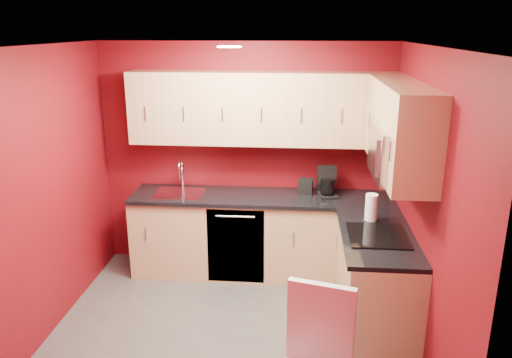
# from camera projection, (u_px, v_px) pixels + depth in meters

# --- Properties ---
(floor) EXTENTS (3.20, 3.20, 0.00)m
(floor) POSITION_uv_depth(u_px,v_px,m) (229.00, 333.00, 4.48)
(floor) COLOR #4D4B48
(floor) RESTS_ON ground
(ceiling) EXTENTS (3.20, 3.20, 0.00)m
(ceiling) POSITION_uv_depth(u_px,v_px,m) (224.00, 46.00, 3.75)
(ceiling) COLOR white
(ceiling) RESTS_ON wall_back
(wall_back) EXTENTS (3.20, 0.00, 3.20)m
(wall_back) POSITION_uv_depth(u_px,v_px,m) (246.00, 157.00, 5.54)
(wall_back) COLOR #620913
(wall_back) RESTS_ON floor
(wall_front) EXTENTS (3.20, 0.00, 3.20)m
(wall_front) POSITION_uv_depth(u_px,v_px,m) (187.00, 296.00, 2.69)
(wall_front) COLOR #620913
(wall_front) RESTS_ON floor
(wall_left) EXTENTS (0.00, 3.00, 3.00)m
(wall_left) POSITION_uv_depth(u_px,v_px,m) (41.00, 197.00, 4.25)
(wall_left) COLOR #620913
(wall_left) RESTS_ON floor
(wall_right) EXTENTS (0.00, 3.00, 3.00)m
(wall_right) POSITION_uv_depth(u_px,v_px,m) (425.00, 208.00, 3.98)
(wall_right) COLOR #620913
(wall_right) RESTS_ON floor
(base_cabinets_back) EXTENTS (2.80, 0.60, 0.87)m
(base_cabinets_back) POSITION_uv_depth(u_px,v_px,m) (262.00, 236.00, 5.48)
(base_cabinets_back) COLOR tan
(base_cabinets_back) RESTS_ON floor
(base_cabinets_right) EXTENTS (0.60, 1.30, 0.87)m
(base_cabinets_right) POSITION_uv_depth(u_px,v_px,m) (375.00, 283.00, 4.49)
(base_cabinets_right) COLOR tan
(base_cabinets_right) RESTS_ON floor
(countertop_back) EXTENTS (2.80, 0.63, 0.04)m
(countertop_back) POSITION_uv_depth(u_px,v_px,m) (262.00, 197.00, 5.33)
(countertop_back) COLOR black
(countertop_back) RESTS_ON base_cabinets_back
(countertop_right) EXTENTS (0.63, 1.27, 0.04)m
(countertop_right) POSITION_uv_depth(u_px,v_px,m) (377.00, 237.00, 4.34)
(countertop_right) COLOR black
(countertop_right) RESTS_ON base_cabinets_right
(upper_cabinets_back) EXTENTS (2.80, 0.35, 0.75)m
(upper_cabinets_back) POSITION_uv_depth(u_px,v_px,m) (263.00, 108.00, 5.19)
(upper_cabinets_back) COLOR tan
(upper_cabinets_back) RESTS_ON wall_back
(upper_cabinets_right) EXTENTS (0.35, 1.55, 0.75)m
(upper_cabinets_right) POSITION_uv_depth(u_px,v_px,m) (399.00, 119.00, 4.23)
(upper_cabinets_right) COLOR tan
(upper_cabinets_right) RESTS_ON wall_right
(microwave) EXTENTS (0.42, 0.76, 0.42)m
(microwave) POSITION_uv_depth(u_px,v_px,m) (398.00, 152.00, 4.07)
(microwave) COLOR silver
(microwave) RESTS_ON upper_cabinets_right
(cooktop) EXTENTS (0.50, 0.55, 0.01)m
(cooktop) POSITION_uv_depth(u_px,v_px,m) (378.00, 236.00, 4.30)
(cooktop) COLOR black
(cooktop) RESTS_ON countertop_right
(sink) EXTENTS (0.52, 0.42, 0.35)m
(sink) POSITION_uv_depth(u_px,v_px,m) (179.00, 190.00, 5.41)
(sink) COLOR silver
(sink) RESTS_ON countertop_back
(dishwasher_front) EXTENTS (0.60, 0.02, 0.82)m
(dishwasher_front) POSITION_uv_depth(u_px,v_px,m) (236.00, 246.00, 5.23)
(dishwasher_front) COLOR black
(dishwasher_front) RESTS_ON base_cabinets_back
(downlight) EXTENTS (0.20, 0.20, 0.01)m
(downlight) POSITION_uv_depth(u_px,v_px,m) (229.00, 47.00, 4.04)
(downlight) COLOR white
(downlight) RESTS_ON ceiling
(coffee_maker) EXTENTS (0.24, 0.29, 0.32)m
(coffee_maker) POSITION_uv_depth(u_px,v_px,m) (328.00, 182.00, 5.26)
(coffee_maker) COLOR black
(coffee_maker) RESTS_ON countertop_back
(napkin_holder) EXTENTS (0.16, 0.16, 0.16)m
(napkin_holder) POSITION_uv_depth(u_px,v_px,m) (306.00, 186.00, 5.37)
(napkin_holder) COLOR black
(napkin_holder) RESTS_ON countertop_back
(paper_towel) EXTENTS (0.15, 0.15, 0.26)m
(paper_towel) POSITION_uv_depth(u_px,v_px,m) (371.00, 208.00, 4.60)
(paper_towel) COLOR silver
(paper_towel) RESTS_ON countertop_right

